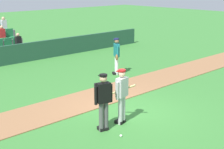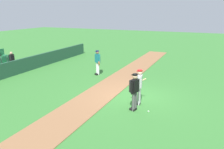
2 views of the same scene
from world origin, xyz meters
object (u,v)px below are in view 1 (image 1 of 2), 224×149
at_px(batter_grey_jersey, 122,94).
at_px(baseball, 121,136).
at_px(runner_teal_jersey, 116,55).
at_px(umpire_home_plate, 103,99).

height_order(batter_grey_jersey, baseball, batter_grey_jersey).
bearing_deg(runner_teal_jersey, umpire_home_plate, -137.25).
distance_m(umpire_home_plate, baseball, 1.18).
relative_size(batter_grey_jersey, umpire_home_plate, 1.00).
xyz_separation_m(batter_grey_jersey, baseball, (-0.70, -0.68, -0.93)).
bearing_deg(batter_grey_jersey, baseball, -135.72).
relative_size(umpire_home_plate, runner_teal_jersey, 1.00).
xyz_separation_m(batter_grey_jersey, runner_teal_jersey, (3.90, 4.31, -0.01)).
bearing_deg(baseball, runner_teal_jersey, 47.38).
height_order(umpire_home_plate, runner_teal_jersey, same).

